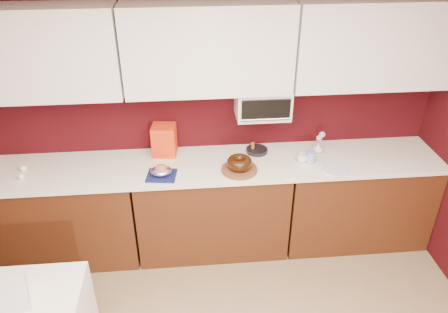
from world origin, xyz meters
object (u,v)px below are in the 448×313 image
(bundt_cake, at_px, (239,163))
(blue_jar, at_px, (310,157))
(coffee_mug, at_px, (302,157))
(flower_vase, at_px, (318,147))
(pandoro_box, at_px, (164,140))
(foil_ham_nest, at_px, (161,171))
(newspaper_stack, at_px, (0,298))
(toaster_oven, at_px, (263,102))

(bundt_cake, relative_size, blue_jar, 2.03)
(coffee_mug, height_order, flower_vase, flower_vase)
(flower_vase, bearing_deg, pandoro_box, 175.46)
(foil_ham_nest, height_order, pandoro_box, pandoro_box)
(coffee_mug, distance_m, newspaper_stack, 2.45)
(blue_jar, distance_m, newspaper_stack, 2.51)
(foil_ham_nest, relative_size, flower_vase, 1.62)
(toaster_oven, height_order, pandoro_box, toaster_oven)
(toaster_oven, height_order, blue_jar, toaster_oven)
(blue_jar, xyz_separation_m, newspaper_stack, (-2.19, -1.20, -0.15))
(foil_ham_nest, relative_size, pandoro_box, 0.63)
(pandoro_box, bearing_deg, bundt_cake, -22.76)
(newspaper_stack, bearing_deg, foil_ham_nest, 49.68)
(foil_ham_nest, bearing_deg, pandoro_box, 86.68)
(newspaper_stack, bearing_deg, pandoro_box, 57.03)
(pandoro_box, height_order, blue_jar, pandoro_box)
(foil_ham_nest, height_order, blue_jar, blue_jar)
(pandoro_box, distance_m, coffee_mug, 1.20)
(bundt_cake, xyz_separation_m, coffee_mug, (0.55, 0.10, -0.03))
(pandoro_box, distance_m, blue_jar, 1.27)
(bundt_cake, distance_m, coffee_mug, 0.56)
(bundt_cake, bearing_deg, coffee_mug, 10.00)
(blue_jar, bearing_deg, bundt_cake, -172.11)
(toaster_oven, xyz_separation_m, pandoro_box, (-0.85, 0.04, -0.34))
(foil_ham_nest, distance_m, coffee_mug, 1.20)
(bundt_cake, bearing_deg, flower_vase, 18.08)
(coffee_mug, xyz_separation_m, flower_vase, (0.18, 0.14, 0.01))
(toaster_oven, xyz_separation_m, flower_vase, (0.50, -0.07, -0.42))
(flower_vase, bearing_deg, foil_ham_nest, -169.15)
(bundt_cake, distance_m, pandoro_box, 0.71)
(toaster_oven, distance_m, pandoro_box, 0.91)
(flower_vase, relative_size, newspaper_stack, 0.35)
(blue_jar, xyz_separation_m, flower_vase, (0.11, 0.15, 0.00))
(bundt_cake, distance_m, foil_ham_nest, 0.64)
(toaster_oven, relative_size, newspaper_stack, 1.46)
(bundt_cake, relative_size, newspaper_stack, 0.68)
(toaster_oven, relative_size, flower_vase, 4.21)
(coffee_mug, bearing_deg, foil_ham_nest, -174.18)
(blue_jar, distance_m, flower_vase, 0.19)
(foil_ham_nest, bearing_deg, blue_jar, 4.99)
(foil_ham_nest, relative_size, blue_jar, 1.67)
(toaster_oven, bearing_deg, blue_jar, -29.54)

